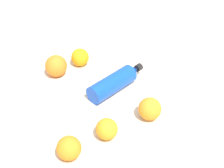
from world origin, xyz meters
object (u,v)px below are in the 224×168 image
Objects in this scene: water_bottle at (116,81)px; orange_4 at (150,109)px; orange_3 at (69,148)px; orange_0 at (107,129)px; orange_2 at (80,57)px; folded_napkin at (217,79)px; orange_1 at (56,66)px.

orange_4 is (-0.18, 0.02, 0.00)m from water_bottle.
water_bottle is at bearing -67.23° from orange_3.
orange_2 is at bearing -27.18° from orange_0.
water_bottle reaches higher than folded_napkin.
orange_2 reaches higher than folded_napkin.
folded_napkin is (-0.04, -0.33, -0.03)m from orange_4.
orange_2 is at bearing -94.87° from orange_1.
orange_0 is 0.49m from folded_napkin.
orange_2 is 0.38m from orange_4.
water_bottle is 0.23m from orange_1.
orange_3 is (0.02, 0.13, 0.00)m from orange_0.
folded_napkin is at bearing -98.29° from orange_0.
orange_1 is (0.35, -0.07, 0.01)m from orange_0.
orange_3 is at bearing 149.48° from orange_1.
orange_0 is 0.16m from orange_4.
orange_0 is 0.44× the size of folded_napkin.
folded_napkin is at bearing -135.95° from orange_1.
orange_4 reaches higher than orange_0.
orange_1 is 0.11m from orange_2.
water_bottle is at bearing 179.63° from orange_2.
water_bottle is 0.33m from orange_3.
orange_1 is 0.53× the size of folded_napkin.
folded_napkin is at bearing -143.64° from orange_2.
orange_4 is (-0.39, -0.08, -0.00)m from orange_1.
orange_3 is (-0.13, 0.30, 0.00)m from water_bottle.
orange_1 is 0.59m from folded_napkin.
orange_2 is (0.34, -0.18, 0.00)m from orange_0.
orange_4 reaches higher than orange_3.
orange_1 reaches higher than folded_napkin.
orange_4 is (-0.38, 0.02, 0.00)m from orange_2.
orange_0 is at bearing -142.17° from water_bottle.
orange_0 is 0.94× the size of orange_3.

